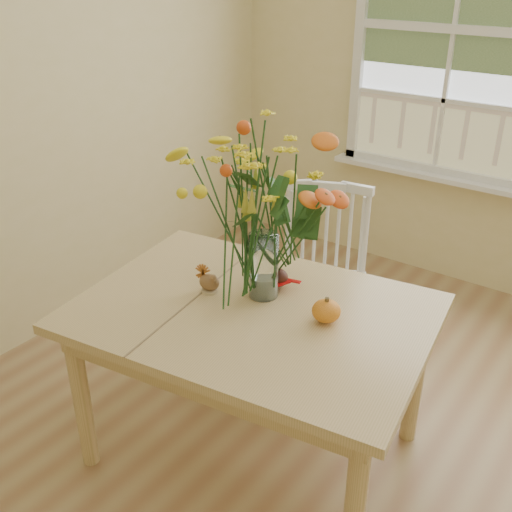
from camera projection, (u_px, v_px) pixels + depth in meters
The scene contains 6 objects.
dining_table at pixel (253, 329), 2.34m from camera, with size 1.45×1.13×0.71m.
windsor_chair at pixel (322, 269), 2.99m from camera, with size 0.56×0.54×0.93m.
flower_vase at pixel (264, 203), 2.21m from camera, with size 0.55×0.55×0.66m.
pumpkin at pixel (326, 312), 2.20m from camera, with size 0.11×0.11×0.08m, color #CB6617.
turkey_figurine at pixel (209, 282), 2.39m from camera, with size 0.10×0.08×0.11m.
dark_gourd at pixel (278, 279), 2.43m from camera, with size 0.13×0.12×0.07m.
Camera 1 is at (0.66, -1.34, 1.94)m, focal length 42.00 mm.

